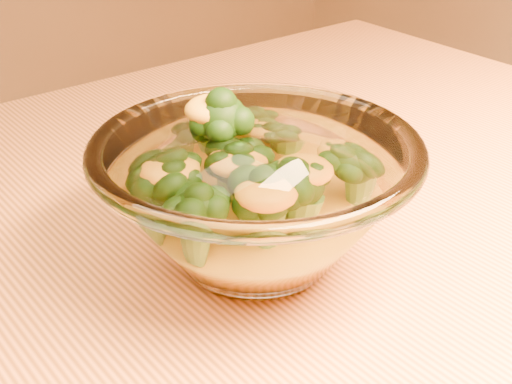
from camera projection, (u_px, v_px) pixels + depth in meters
glass_bowl at (256, 198)px, 0.46m from camera, size 0.21×0.21×0.09m
cheese_sauce at (256, 224)px, 0.47m from camera, size 0.12×0.12×0.03m
broccoli_heap at (235, 174)px, 0.46m from camera, size 0.14×0.13×0.08m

